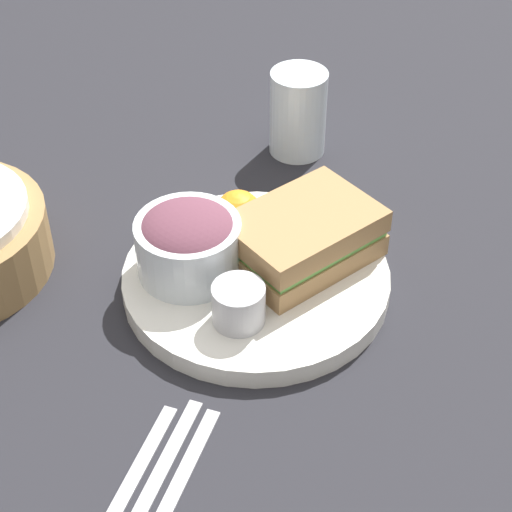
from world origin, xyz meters
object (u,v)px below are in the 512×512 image
Objects in this scene: sandwich at (303,237)px; dressing_cup at (239,304)px; fork at (173,495)px; knife at (152,488)px; drink_glass at (298,113)px; salad_bowl at (188,241)px; plate at (256,279)px; spoon at (131,482)px.

dressing_cup is (-0.11, -0.02, -0.01)m from sandwich.
dressing_cup is 0.28× the size of fork.
knife is (-0.01, 0.02, 0.00)m from fork.
drink_glass is at bearing 33.62° from dressing_cup.
dressing_cup is 0.18m from knife.
fork is 0.95× the size of knife.
sandwich is 3.08× the size of dressing_cup.
sandwich reaches higher than fork.
knife is (-0.16, -0.07, -0.04)m from dressing_cup.
knife is (-0.18, -0.16, -0.05)m from salad_bowl.
sandwich is 0.11m from salad_bowl.
dressing_cup reaches higher than plate.
spoon is at bearing -90.00° from knife.
sandwich is at bearing -135.48° from drink_glass.
spoon is (-0.02, 0.03, 0.00)m from fork.
fork is 1.11× the size of spoon.
dressing_cup is at bearing -169.67° from sandwich.
dressing_cup is 0.18m from fork.
plate is 1.49× the size of fork.
drink_glass is 0.65× the size of spoon.
drink_glass is at bearing -173.96° from fork.
salad_bowl is at bearing 144.75° from sandwich.
knife is at bearing -153.86° from plate.
fork and knife have the same top height.
drink_glass is at bearing 20.23° from salad_bowl.
plate is 1.42× the size of knife.
sandwich is 0.29m from spoon.
sandwich is 0.82× the size of knife.
drink_glass is (0.16, 0.16, 0.00)m from sandwich.
fork is (-0.26, -0.11, -0.05)m from sandwich.
drink_glass is (0.21, 0.14, 0.04)m from plate.
sandwich is 0.29m from fork.
knife is (-0.43, -0.25, -0.05)m from drink_glass.
drink_glass reaches higher than knife.
plate is 0.07m from dressing_cup.
sandwich is 0.29m from knife.
salad_bowl is at bearing 80.50° from dressing_cup.
drink_glass is 0.59× the size of fork.
salad_bowl is at bearing 132.76° from plate.
sandwich is 0.11m from dressing_cup.
spoon is at bearing -151.97° from drink_glass.
sandwich is 0.95× the size of spoon.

